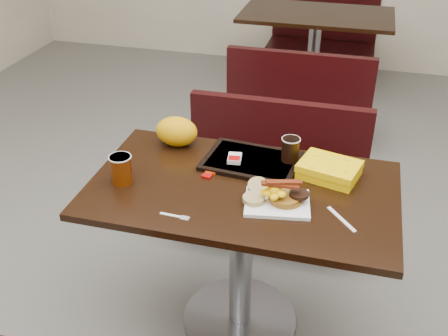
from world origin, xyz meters
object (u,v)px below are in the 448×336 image
(pancake_stack, at_px, (286,198))
(tray, at_px, (251,161))
(bench_near_n, at_px, (271,178))
(bench_far_n, at_px, (322,35))
(platter, at_px, (277,203))
(table_far, at_px, (313,58))
(coffee_cup_far, at_px, (290,149))
(fork, at_px, (170,215))
(paper_bag, at_px, (177,131))
(knife, at_px, (341,219))
(coffee_cup_near, at_px, (121,169))
(bench_far_s, at_px, (301,92))
(hashbrown_sleeve_left, at_px, (235,158))
(table_near, at_px, (241,260))
(clamshell, at_px, (329,170))

(pancake_stack, bearing_deg, tray, 126.06)
(bench_near_n, height_order, tray, tray)
(bench_far_n, height_order, platter, platter)
(table_far, height_order, tray, tray)
(bench_far_n, relative_size, coffee_cup_far, 9.96)
(pancake_stack, relative_size, fork, 1.09)
(paper_bag, bearing_deg, knife, -26.74)
(table_far, relative_size, pancake_stack, 9.86)
(bench_far_n, distance_m, pancake_stack, 3.40)
(coffee_cup_near, bearing_deg, pancake_stack, 1.67)
(pancake_stack, distance_m, tray, 0.32)
(pancake_stack, xyz_separation_m, knife, (0.21, -0.05, -0.02))
(coffee_cup_near, bearing_deg, bench_far_s, 76.80)
(hashbrown_sleeve_left, xyz_separation_m, coffee_cup_far, (0.22, 0.06, 0.04))
(knife, bearing_deg, pancake_stack, -142.44)
(tray, bearing_deg, table_near, -83.19)
(bench_near_n, xyz_separation_m, platter, (0.15, -0.79, 0.40))
(table_near, distance_m, coffee_cup_far, 0.52)
(bench_far_s, height_order, coffee_cup_near, coffee_cup_near)
(pancake_stack, bearing_deg, bench_far_n, 93.08)
(bench_near_n, relative_size, bench_far_n, 1.00)
(table_near, bearing_deg, fork, -129.51)
(tray, bearing_deg, hashbrown_sleeve_left, -152.65)
(tray, xyz_separation_m, clamshell, (0.32, -0.02, 0.02))
(bench_far_s, xyz_separation_m, knife, (0.39, -2.02, 0.39))
(clamshell, relative_size, paper_bag, 1.23)
(bench_far_n, distance_m, paper_bag, 3.10)
(table_far, distance_m, coffee_cup_far, 2.43)
(platter, bearing_deg, hashbrown_sleeve_left, 123.21)
(paper_bag, bearing_deg, bench_near_n, 50.78)
(bench_near_n, relative_size, tray, 2.58)
(coffee_cup_far, xyz_separation_m, paper_bag, (-0.51, 0.04, -0.00))
(coffee_cup_near, height_order, hashbrown_sleeve_left, coffee_cup_near)
(tray, relative_size, paper_bag, 2.07)
(fork, xyz_separation_m, coffee_cup_far, (0.36, 0.47, 0.07))
(knife, bearing_deg, bench_near_n, 165.71)
(bench_far_n, xyz_separation_m, platter, (0.15, -3.39, 0.40))
(table_far, bearing_deg, clamshell, -82.57)
(coffee_cup_far, distance_m, clamshell, 0.18)
(bench_far_s, distance_m, fork, 2.20)
(bench_near_n, distance_m, knife, 0.99)
(bench_far_s, height_order, hashbrown_sleeve_left, hashbrown_sleeve_left)
(clamshell, bearing_deg, hashbrown_sleeve_left, -164.87)
(bench_near_n, bearing_deg, table_near, -90.00)
(knife, height_order, clamshell, clamshell)
(table_near, height_order, bench_far_n, table_near)
(table_near, height_order, clamshell, clamshell)
(tray, bearing_deg, platter, -54.49)
(table_near, xyz_separation_m, hashbrown_sleeve_left, (-0.07, 0.16, 0.40))
(tray, relative_size, coffee_cup_far, 3.87)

